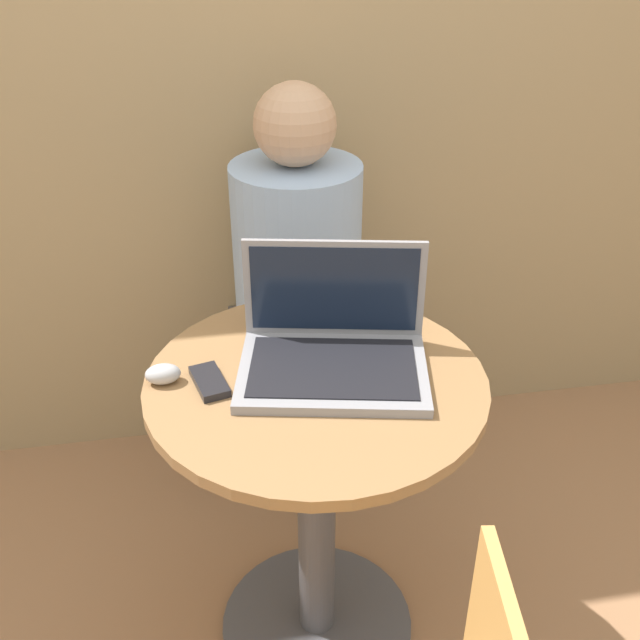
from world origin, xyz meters
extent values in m
plane|color=#9E704C|center=(0.00, 0.00, 0.00)|extent=(12.00, 12.00, 0.00)
cube|color=tan|center=(0.00, 0.83, 1.30)|extent=(7.00, 0.05, 2.60)
cylinder|color=#4C4C51|center=(0.00, 0.00, 0.01)|extent=(0.46, 0.46, 0.02)
cylinder|color=#4C4C51|center=(0.00, 0.00, 0.37)|extent=(0.08, 0.08, 0.69)
cylinder|color=olive|center=(0.00, 0.00, 0.72)|extent=(0.67, 0.67, 0.02)
cube|color=gray|center=(0.03, 0.00, 0.75)|extent=(0.41, 0.33, 0.02)
cube|color=black|center=(0.03, 0.00, 0.76)|extent=(0.36, 0.27, 0.00)
cube|color=gray|center=(0.06, 0.13, 0.86)|extent=(0.36, 0.08, 0.21)
cube|color=#141E33|center=(0.06, 0.12, 0.86)|extent=(0.33, 0.07, 0.18)
cube|color=black|center=(-0.20, 0.01, 0.74)|extent=(0.08, 0.12, 0.02)
ellipsoid|color=#B2B2B7|center=(-0.29, 0.04, 0.76)|extent=(0.07, 0.05, 0.04)
cube|color=#4C4742|center=(0.04, 0.71, 0.23)|extent=(0.37, 0.50, 0.46)
cylinder|color=#9EBCE5|center=(0.05, 0.59, 0.71)|extent=(0.34, 0.34, 0.50)
sphere|color=tan|center=(0.05, 0.59, 1.06)|extent=(0.20, 0.20, 0.20)
camera|label=1|loc=(-0.20, -1.17, 1.58)|focal=42.00mm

